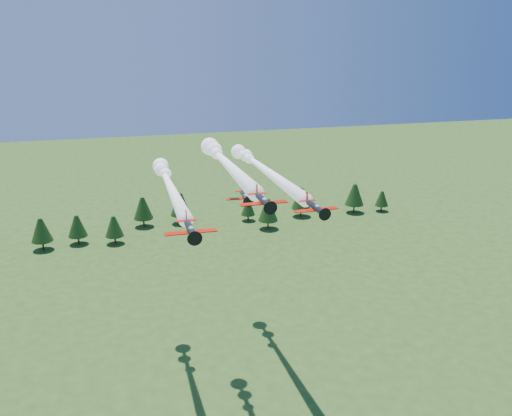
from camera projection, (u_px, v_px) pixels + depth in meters
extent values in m
cylinder|color=black|center=(263.00, 200.00, 82.93)|extent=(1.04, 5.17, 0.95)
cone|color=black|center=(269.00, 206.00, 80.18)|extent=(0.97, 0.87, 0.95)
cone|color=black|center=(270.00, 208.00, 79.66)|extent=(0.43, 0.44, 0.42)
cylinder|color=black|center=(271.00, 208.00, 79.51)|extent=(2.00, 0.07, 2.00)
cube|color=red|center=(264.00, 203.00, 82.68)|extent=(7.08, 1.40, 0.11)
cube|color=red|center=(257.00, 194.00, 86.02)|extent=(2.78, 0.86, 0.07)
cube|color=red|center=(257.00, 189.00, 85.87)|extent=(0.10, 0.91, 1.38)
ellipsoid|color=#82ADCA|center=(265.00, 200.00, 82.03)|extent=(0.71, 1.16, 0.60)
sphere|color=white|center=(218.00, 154.00, 112.23)|extent=(2.30, 2.30, 2.30)
sphere|color=white|center=(214.00, 150.00, 115.88)|extent=(3.00, 3.00, 3.00)
sphere|color=white|center=(210.00, 146.00, 119.53)|extent=(3.70, 3.70, 3.70)
cylinder|color=black|center=(190.00, 229.00, 91.66)|extent=(1.21, 6.20, 1.15)
cone|color=black|center=(194.00, 237.00, 88.34)|extent=(1.16, 1.04, 1.15)
cone|color=black|center=(195.00, 238.00, 87.71)|extent=(0.51, 0.52, 0.50)
cylinder|color=black|center=(195.00, 239.00, 87.53)|extent=(2.41, 0.07, 2.41)
cube|color=red|center=(191.00, 232.00, 91.35)|extent=(8.49, 1.64, 0.14)
cube|color=red|center=(186.00, 221.00, 95.37)|extent=(3.33, 1.01, 0.08)
cube|color=red|center=(186.00, 215.00, 95.19)|extent=(0.11, 1.09, 1.66)
ellipsoid|color=#82ADCA|center=(191.00, 228.00, 90.57)|extent=(0.84, 1.38, 0.71)
sphere|color=white|center=(165.00, 175.00, 124.41)|extent=(2.30, 2.30, 2.30)
sphere|color=white|center=(162.00, 170.00, 128.45)|extent=(3.00, 3.00, 3.00)
sphere|color=white|center=(160.00, 166.00, 132.50)|extent=(3.70, 3.70, 3.70)
cylinder|color=black|center=(315.00, 207.00, 99.09)|extent=(1.34, 5.81, 1.07)
cone|color=black|center=(323.00, 213.00, 96.04)|extent=(1.11, 1.01, 1.07)
cone|color=black|center=(325.00, 214.00, 95.46)|extent=(0.49, 0.50, 0.47)
cylinder|color=black|center=(325.00, 214.00, 95.29)|extent=(2.24, 0.15, 2.24)
cube|color=red|center=(316.00, 210.00, 98.81)|extent=(7.96, 1.82, 0.13)
cube|color=red|center=(307.00, 201.00, 102.52)|extent=(3.14, 1.05, 0.07)
cube|color=red|center=(307.00, 196.00, 102.35)|extent=(0.14, 1.02, 1.55)
ellipsoid|color=#82ADCA|center=(317.00, 206.00, 98.09)|extent=(0.83, 1.32, 0.67)
sphere|color=white|center=(251.00, 159.00, 134.00)|extent=(2.30, 2.30, 2.30)
sphere|color=white|center=(245.00, 155.00, 138.39)|extent=(3.00, 3.00, 3.00)
sphere|color=white|center=(240.00, 151.00, 142.78)|extent=(3.70, 3.70, 3.70)
cylinder|color=black|center=(245.00, 196.00, 102.67)|extent=(1.20, 4.92, 0.90)
cone|color=black|center=(248.00, 201.00, 100.01)|extent=(0.95, 0.87, 0.90)
cone|color=black|center=(248.00, 202.00, 99.51)|extent=(0.42, 0.43, 0.40)
cylinder|color=black|center=(248.00, 202.00, 99.36)|extent=(1.89, 0.15, 1.89)
cube|color=red|center=(245.00, 198.00, 102.42)|extent=(6.74, 1.63, 0.11)
cube|color=red|center=(242.00, 191.00, 105.64)|extent=(2.66, 0.93, 0.06)
cube|color=red|center=(242.00, 187.00, 105.50)|extent=(0.13, 0.86, 1.31)
ellipsoid|color=#82ADCA|center=(246.00, 196.00, 101.80)|extent=(0.72, 1.12, 0.56)
cylinder|color=#382314|center=(115.00, 240.00, 195.57)|extent=(0.60, 0.60, 2.76)
cone|color=black|center=(114.00, 226.00, 194.05)|extent=(6.31, 6.31, 7.10)
cylinder|color=#382314|center=(43.00, 245.00, 190.19)|extent=(0.60, 0.60, 3.08)
cone|color=black|center=(41.00, 230.00, 188.49)|extent=(7.03, 7.03, 7.91)
cylinder|color=#382314|center=(181.00, 219.00, 215.43)|extent=(0.60, 0.60, 3.33)
cone|color=black|center=(180.00, 204.00, 213.60)|extent=(7.60, 7.60, 8.55)
cylinder|color=#382314|center=(248.00, 218.00, 218.39)|extent=(0.60, 0.60, 2.36)
cone|color=black|center=(248.00, 207.00, 217.09)|extent=(5.40, 5.40, 6.08)
cylinder|color=#382314|center=(79.00, 240.00, 195.23)|extent=(0.60, 0.60, 2.86)
cone|color=black|center=(77.00, 226.00, 193.66)|extent=(6.54, 6.54, 7.35)
cylinder|color=#382314|center=(144.00, 222.00, 211.92)|extent=(0.60, 0.60, 3.17)
cone|color=black|center=(143.00, 208.00, 210.18)|extent=(7.24, 7.24, 8.14)
cylinder|color=#382314|center=(301.00, 212.00, 223.29)|extent=(0.60, 0.60, 3.22)
cone|color=black|center=(301.00, 198.00, 221.52)|extent=(7.37, 7.37, 8.29)
cylinder|color=#382314|center=(381.00, 208.00, 229.55)|extent=(0.60, 0.60, 2.33)
cone|color=black|center=(382.00, 198.00, 228.27)|extent=(5.32, 5.32, 5.98)
cylinder|color=#382314|center=(354.00, 208.00, 227.82)|extent=(0.60, 0.60, 3.27)
cone|color=black|center=(355.00, 194.00, 226.02)|extent=(7.48, 7.48, 8.41)
cylinder|color=#382314|center=(268.00, 224.00, 209.72)|extent=(0.60, 0.60, 3.19)
cone|color=black|center=(268.00, 210.00, 207.96)|extent=(7.30, 7.30, 8.21)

